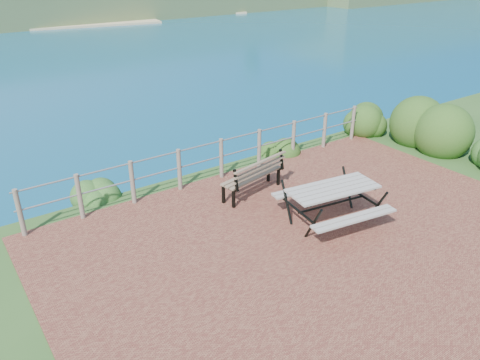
% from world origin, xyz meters
% --- Properties ---
extents(ground, '(10.00, 7.00, 0.12)m').
position_xyz_m(ground, '(0.00, 0.00, 0.00)').
color(ground, brown).
rests_on(ground, ground).
extents(safety_railing, '(9.40, 0.10, 1.00)m').
position_xyz_m(safety_railing, '(0.00, 3.35, 0.57)').
color(safety_railing, '#6B5B4C').
rests_on(safety_railing, ground).
extents(picnic_table, '(1.94, 1.59, 0.78)m').
position_xyz_m(picnic_table, '(0.67, 0.29, 0.50)').
color(picnic_table, gray).
rests_on(picnic_table, ground).
extents(park_bench, '(1.69, 0.73, 0.93)m').
position_xyz_m(park_bench, '(0.09, 2.21, 0.61)').
color(park_bench, brown).
rests_on(park_bench, ground).
extents(shrub_right_front, '(1.60, 1.60, 2.27)m').
position_xyz_m(shrub_right_front, '(5.57, 1.70, 0.00)').
color(shrub_right_front, '#224A16').
rests_on(shrub_right_front, ground).
extents(shrub_right_edge, '(1.09, 1.09, 1.55)m').
position_xyz_m(shrub_right_edge, '(5.27, 3.33, 0.00)').
color(shrub_right_edge, '#224A16').
rests_on(shrub_right_edge, ground).
extents(shrub_lip_west, '(0.83, 0.83, 0.60)m').
position_xyz_m(shrub_lip_west, '(-2.83, 4.18, 0.00)').
color(shrub_lip_west, '#275620').
rests_on(shrub_lip_west, ground).
extents(shrub_lip_east, '(0.83, 0.83, 0.60)m').
position_xyz_m(shrub_lip_east, '(2.10, 3.81, 0.00)').
color(shrub_lip_east, '#224A16').
rests_on(shrub_lip_east, ground).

